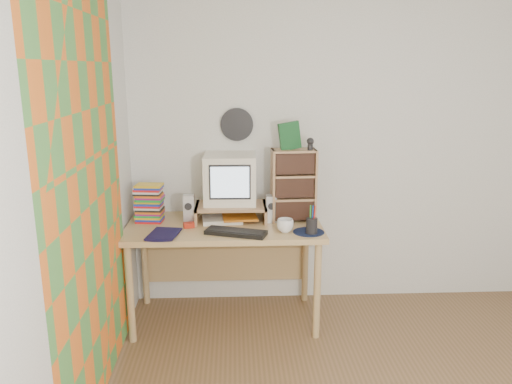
{
  "coord_description": "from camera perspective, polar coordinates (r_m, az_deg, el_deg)",
  "views": [
    {
      "loc": [
        -0.95,
        -2.06,
        1.86
      ],
      "look_at": [
        -0.8,
        1.33,
        1.0
      ],
      "focal_mm": 35.0,
      "sensor_mm": 36.0,
      "label": 1
    }
  ],
  "objects": [
    {
      "name": "wall_disc",
      "position": [
        3.81,
        -2.21,
        7.71
      ],
      "size": [
        0.25,
        0.02,
        0.25
      ],
      "primitive_type": "cylinder",
      "rotation": [
        1.57,
        0.0,
        0.0
      ],
      "color": "black",
      "rests_on": "back_wall"
    },
    {
      "name": "red_box",
      "position": [
        3.56,
        -7.68,
        -3.77
      ],
      "size": [
        0.08,
        0.06,
        0.04
      ],
      "primitive_type": "cube",
      "rotation": [
        0.0,
        0.0,
        0.27
      ],
      "color": "#B52613",
      "rests_on": "desk"
    },
    {
      "name": "crt_monitor",
      "position": [
        3.68,
        -2.98,
        1.46
      ],
      "size": [
        0.39,
        0.39,
        0.36
      ],
      "primitive_type": "cube",
      "rotation": [
        0.0,
        0.0,
        -0.02
      ],
      "color": "white",
      "rests_on": "monitor_riser"
    },
    {
      "name": "cd_rack",
      "position": [
        3.64,
        4.28,
        0.76
      ],
      "size": [
        0.33,
        0.19,
        0.53
      ],
      "primitive_type": "cube",
      "rotation": [
        0.0,
        0.0,
        0.05
      ],
      "color": "#AC7D5A",
      "rests_on": "desk"
    },
    {
      "name": "speaker_left",
      "position": [
        3.64,
        -7.69,
        -1.95
      ],
      "size": [
        0.08,
        0.08,
        0.21
      ],
      "primitive_type": "cube",
      "rotation": [
        0.0,
        0.0,
        0.05
      ],
      "color": "silver",
      "rests_on": "desk"
    },
    {
      "name": "back_wall",
      "position": [
        3.97,
        11.41,
        5.08
      ],
      "size": [
        3.5,
        0.0,
        3.5
      ],
      "primitive_type": "plane",
      "rotation": [
        1.57,
        0.0,
        0.0
      ],
      "color": "white",
      "rests_on": "floor"
    },
    {
      "name": "mug",
      "position": [
        3.44,
        3.35,
        -3.85
      ],
      "size": [
        0.15,
        0.15,
        0.09
      ],
      "primitive_type": "imported",
      "rotation": [
        0.0,
        0.0,
        0.32
      ],
      "color": "white",
      "rests_on": "desk"
    },
    {
      "name": "speaker_right",
      "position": [
        3.64,
        1.72,
        -1.93
      ],
      "size": [
        0.08,
        0.08,
        0.2
      ],
      "primitive_type": "cube",
      "rotation": [
        0.0,
        0.0,
        0.04
      ],
      "color": "silver",
      "rests_on": "desk"
    },
    {
      "name": "desk",
      "position": [
        3.72,
        -3.61,
        -5.39
      ],
      "size": [
        1.4,
        0.7,
        0.75
      ],
      "color": "tan",
      "rests_on": "floor"
    },
    {
      "name": "diary",
      "position": [
        3.45,
        -12.0,
        -4.5
      ],
      "size": [
        0.26,
        0.21,
        0.05
      ],
      "primitive_type": "imported",
      "rotation": [
        0.0,
        0.0,
        -0.17
      ],
      "color": "#110E35",
      "rests_on": "desk"
    },
    {
      "name": "left_wall",
      "position": [
        2.29,
        -22.84,
        -2.35
      ],
      "size": [
        0.0,
        3.5,
        3.5
      ],
      "primitive_type": "plane",
      "rotation": [
        1.57,
        0.0,
        1.57
      ],
      "color": "white",
      "rests_on": "floor"
    },
    {
      "name": "dvd_stack",
      "position": [
        3.72,
        -12.09,
        -1.36
      ],
      "size": [
        0.2,
        0.15,
        0.27
      ],
      "primitive_type": null,
      "rotation": [
        0.0,
        0.0,
        -0.11
      ],
      "color": "brown",
      "rests_on": "desk"
    },
    {
      "name": "webcam",
      "position": [
        3.56,
        6.22,
        5.48
      ],
      "size": [
        0.05,
        0.05,
        0.09
      ],
      "primitive_type": null,
      "rotation": [
        0.0,
        0.0,
        -0.01
      ],
      "color": "black",
      "rests_on": "cd_rack"
    },
    {
      "name": "mousepad",
      "position": [
        3.46,
        6.04,
        -4.57
      ],
      "size": [
        0.26,
        0.26,
        0.0
      ],
      "primitive_type": "cylinder",
      "rotation": [
        0.0,
        0.0,
        0.26
      ],
      "color": "black",
      "rests_on": "desk"
    },
    {
      "name": "keyboard",
      "position": [
        3.39,
        -2.31,
        -4.64
      ],
      "size": [
        0.44,
        0.27,
        0.03
      ],
      "primitive_type": "cube",
      "rotation": [
        0.0,
        0.0,
        -0.33
      ],
      "color": "black",
      "rests_on": "desk"
    },
    {
      "name": "pen_cup",
      "position": [
        3.41,
        6.4,
        -3.53
      ],
      "size": [
        0.09,
        0.09,
        0.15
      ],
      "primitive_type": null,
      "rotation": [
        0.0,
        0.0,
        -0.24
      ],
      "color": "black",
      "rests_on": "desk"
    },
    {
      "name": "curtain",
      "position": [
        2.74,
        -18.49,
        -1.53
      ],
      "size": [
        0.0,
        2.2,
        2.2
      ],
      "primitive_type": "plane",
      "rotation": [
        1.57,
        0.0,
        1.57
      ],
      "color": "orange",
      "rests_on": "left_wall"
    },
    {
      "name": "game_box",
      "position": [
        3.57,
        3.86,
        6.41
      ],
      "size": [
        0.15,
        0.07,
        0.2
      ],
      "primitive_type": "cube",
      "rotation": [
        0.0,
        0.0,
        0.26
      ],
      "color": "#164F24",
      "rests_on": "cd_rack"
    },
    {
      "name": "papers",
      "position": [
        3.68,
        -3.11,
        -3.07
      ],
      "size": [
        0.3,
        0.23,
        0.04
      ],
      "primitive_type": null,
      "rotation": [
        0.0,
        0.0,
        0.09
      ],
      "color": "white",
      "rests_on": "desk"
    },
    {
      "name": "monitor_riser",
      "position": [
        3.68,
        -2.87,
        -1.84
      ],
      "size": [
        0.52,
        0.3,
        0.12
      ],
      "color": "#AC7D5A",
      "rests_on": "desk"
    }
  ]
}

